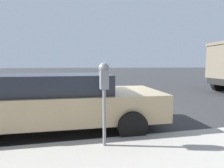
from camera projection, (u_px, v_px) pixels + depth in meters
ground_plane at (101, 114)px, 5.75m from camera, size 220.00×220.00×0.00m
parking_meter at (104, 83)px, 3.09m from camera, size 0.21×0.19×1.51m
car_tan at (60, 100)px, 4.31m from camera, size 2.27×4.94×1.38m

